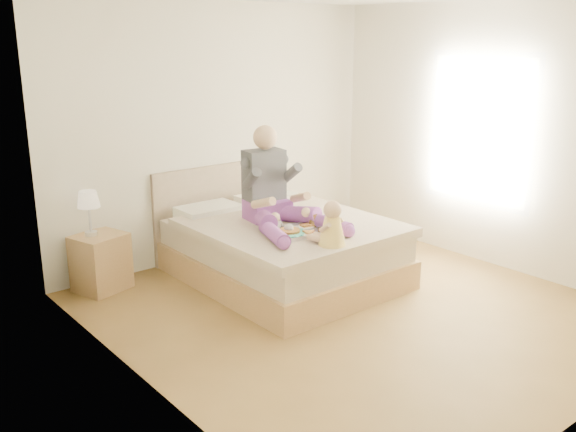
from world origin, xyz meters
TOP-DOWN VIEW (x-y plane):
  - room at (0.08, 0.01)m, footprint 4.02×4.22m
  - bed at (0.00, 1.08)m, footprint 1.70×2.18m
  - nightstand at (-1.53, 1.88)m, footprint 0.54×0.51m
  - lamp at (-1.58, 1.91)m, footprint 0.21×0.21m
  - adult at (-0.12, 0.99)m, footprint 0.80×1.19m
  - tray at (-0.16, 0.58)m, footprint 0.53×0.44m
  - baby at (-0.16, 0.15)m, footprint 0.26×0.36m

SIDE VIEW (x-z plane):
  - nightstand at x=-1.53m, z-range 0.00..0.55m
  - bed at x=0.00m, z-range -0.18..0.82m
  - tray at x=-0.16m, z-range 0.57..0.71m
  - baby at x=-0.16m, z-range 0.57..0.97m
  - lamp at x=-1.58m, z-range 0.66..1.09m
  - adult at x=-0.12m, z-range 0.41..1.36m
  - room at x=0.08m, z-range 0.15..2.87m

